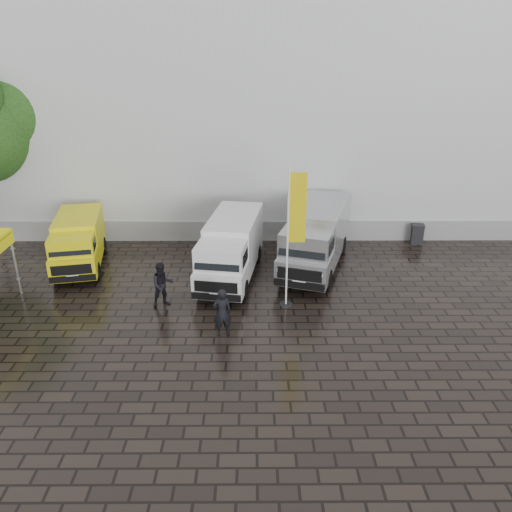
{
  "coord_description": "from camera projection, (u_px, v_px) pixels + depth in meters",
  "views": [
    {
      "loc": [
        -0.54,
        -15.31,
        9.24
      ],
      "look_at": [
        -0.45,
        2.2,
        1.63
      ],
      "focal_mm": 35.0,
      "sensor_mm": 36.0,
      "label": 1
    }
  ],
  "objects": [
    {
      "name": "van_yellow",
      "position": [
        79.0,
        244.0,
        21.68
      ],
      "size": [
        2.66,
        4.98,
        2.18
      ],
      "primitive_type": null,
      "rotation": [
        0.0,
        0.0,
        0.19
      ],
      "color": "yellow",
      "rests_on": "ground"
    },
    {
      "name": "wheelie_bin",
      "position": [
        417.0,
        234.0,
        24.48
      ],
      "size": [
        0.69,
        0.69,
        0.97
      ],
      "primitive_type": "cube",
      "rotation": [
        0.0,
        0.0,
        -0.2
      ],
      "color": "black",
      "rests_on": "ground"
    },
    {
      "name": "van_white",
      "position": [
        231.0,
        250.0,
        20.63
      ],
      "size": [
        2.74,
        5.9,
        2.46
      ],
      "primitive_type": null,
      "rotation": [
        0.0,
        0.0,
        -0.15
      ],
      "color": "white",
      "rests_on": "ground"
    },
    {
      "name": "hall_plinth",
      "position": [
        304.0,
        231.0,
        24.83
      ],
      "size": [
        44.0,
        0.15,
        1.0
      ],
      "primitive_type": "cube",
      "color": "gray",
      "rests_on": "ground"
    },
    {
      "name": "ground",
      "position": [
        269.0,
        323.0,
        17.73
      ],
      "size": [
        120.0,
        120.0,
        0.0
      ],
      "primitive_type": "plane",
      "color": "black",
      "rests_on": "ground"
    },
    {
      "name": "person_tent",
      "position": [
        163.0,
        285.0,
        18.53
      ],
      "size": [
        1.05,
        0.96,
        1.75
      ],
      "primitive_type": "imported",
      "rotation": [
        0.0,
        0.0,
        0.44
      ],
      "color": "black",
      "rests_on": "ground"
    },
    {
      "name": "person_front",
      "position": [
        222.0,
        312.0,
        16.66
      ],
      "size": [
        0.7,
        0.54,
        1.73
      ],
      "primitive_type": "imported",
      "rotation": [
        0.0,
        0.0,
        3.36
      ],
      "color": "black",
      "rests_on": "ground"
    },
    {
      "name": "van_silver",
      "position": [
        316.0,
        239.0,
        21.52
      ],
      "size": [
        3.83,
        6.44,
        2.65
      ],
      "primitive_type": null,
      "rotation": [
        0.0,
        0.0,
        -0.31
      ],
      "color": "#A9ABAE",
      "rests_on": "ground"
    },
    {
      "name": "exhibition_hall",
      "position": [
        295.0,
        98.0,
        30.02
      ],
      "size": [
        44.0,
        16.0,
        12.0
      ],
      "primitive_type": "cube",
      "color": "silver",
      "rests_on": "ground"
    },
    {
      "name": "flagpole",
      "position": [
        293.0,
        231.0,
        17.74
      ],
      "size": [
        0.88,
        0.5,
        5.32
      ],
      "color": "black",
      "rests_on": "ground"
    }
  ]
}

